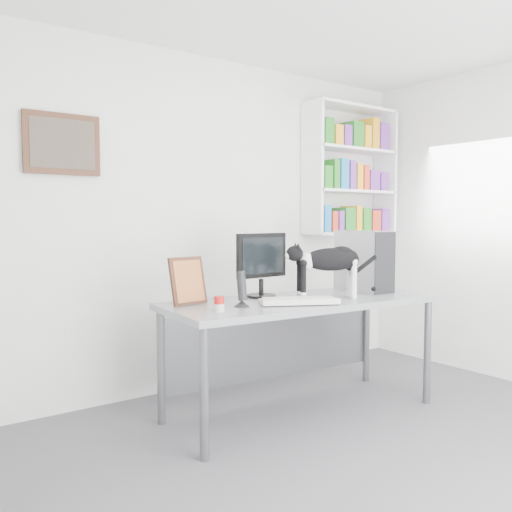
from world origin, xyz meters
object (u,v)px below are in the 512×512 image
object	(u,v)px
desk	(301,356)
leaning_print	(188,280)
monitor	(261,265)
keyboard	(299,301)
cat	(329,273)
bookshelf	(351,171)
pc_tower	(363,261)
speaker	(242,288)
soup_can	(219,304)

from	to	relation	value
desk	leaning_print	distance (m)	0.99
monitor	keyboard	xyz separation A→B (m)	(0.02, -0.39, -0.22)
monitor	keyboard	distance (m)	0.45
keyboard	cat	size ratio (longest dim) A/B	0.84
leaning_print	bookshelf	bearing A→B (deg)	6.82
monitor	bookshelf	bearing A→B (deg)	17.04
desk	cat	distance (m)	0.63
bookshelf	pc_tower	xyz separation A→B (m)	(-0.69, -0.81, -0.79)
bookshelf	cat	xyz separation A→B (m)	(-1.20, -0.96, -0.84)
keyboard	speaker	xyz separation A→B (m)	(-0.38, 0.13, 0.10)
desk	cat	xyz separation A→B (m)	(0.15, -0.12, 0.60)
keyboard	leaning_print	xyz separation A→B (m)	(-0.61, 0.41, 0.14)
desk	soup_can	size ratio (longest dim) A/B	20.95
pc_tower	speaker	world-z (taller)	pc_tower
keyboard	soup_can	xyz separation A→B (m)	(-0.59, 0.06, 0.03)
cat	bookshelf	bearing A→B (deg)	59.43
desk	soup_can	xyz separation A→B (m)	(-0.75, -0.10, 0.46)
pc_tower	speaker	size ratio (longest dim) A/B	1.97
desk	speaker	size ratio (longest dim) A/B	8.16
speaker	keyboard	bearing A→B (deg)	-23.57
desk	speaker	distance (m)	0.75
bookshelf	leaning_print	xyz separation A→B (m)	(-2.12, -0.59, -0.87)
pc_tower	monitor	bearing A→B (deg)	172.41
pc_tower	leaning_print	xyz separation A→B (m)	(-1.43, 0.22, -0.07)
bookshelf	keyboard	world-z (taller)	bookshelf
monitor	keyboard	size ratio (longest dim) A/B	0.91
desk	leaning_print	world-z (taller)	leaning_print
pc_tower	cat	distance (m)	0.54
monitor	cat	distance (m)	0.49
cat	leaning_print	bearing A→B (deg)	178.43
speaker	soup_can	distance (m)	0.24
monitor	pc_tower	bearing A→B (deg)	-18.22
leaning_print	speaker	bearing A→B (deg)	-58.74
monitor	soup_can	world-z (taller)	monitor
pc_tower	desk	bearing A→B (deg)	-171.01
leaning_print	desk	bearing A→B (deg)	-27.06
keyboard	leaning_print	world-z (taller)	leaning_print
monitor	pc_tower	xyz separation A→B (m)	(0.84, -0.21, 0.00)
bookshelf	cat	bearing A→B (deg)	-141.32
speaker	soup_can	bearing A→B (deg)	-167.06
soup_can	monitor	bearing A→B (deg)	30.43
bookshelf	monitor	world-z (taller)	bookshelf
cat	monitor	bearing A→B (deg)	153.08
desk	pc_tower	xyz separation A→B (m)	(0.66, 0.03, 0.65)
desk	cat	world-z (taller)	cat
speaker	cat	world-z (taller)	cat
keyboard	leaning_print	bearing A→B (deg)	173.19
bookshelf	keyboard	size ratio (longest dim) A/B	2.40
bookshelf	speaker	size ratio (longest dim) A/B	5.14
desk	soup_can	world-z (taller)	soup_can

